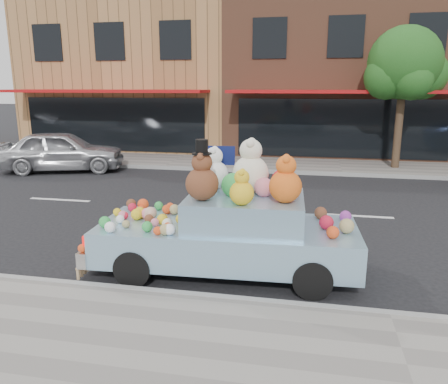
# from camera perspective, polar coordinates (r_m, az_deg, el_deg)

# --- Properties ---
(ground) EXTENTS (120.00, 120.00, 0.00)m
(ground) POSITION_cam_1_polar(r_m,az_deg,el_deg) (11.21, 16.78, -3.03)
(ground) COLOR black
(ground) RESTS_ON ground
(far_sidewalk) EXTENTS (60.00, 3.00, 0.12)m
(far_sidewalk) POSITION_cam_1_polar(r_m,az_deg,el_deg) (17.52, 14.94, 3.19)
(far_sidewalk) COLOR gray
(far_sidewalk) RESTS_ON ground
(near_kerb) EXTENTS (60.00, 0.12, 0.13)m
(near_kerb) POSITION_cam_1_polar(r_m,az_deg,el_deg) (6.58, 20.77, -14.90)
(near_kerb) COLOR gray
(near_kerb) RESTS_ON ground
(far_kerb) EXTENTS (60.00, 0.12, 0.13)m
(far_kerb) POSITION_cam_1_polar(r_m,az_deg,el_deg) (16.05, 15.24, 2.25)
(far_kerb) COLOR gray
(far_kerb) RESTS_ON ground
(storefront_left) EXTENTS (10.00, 9.80, 7.30)m
(storefront_left) POSITION_cam_1_polar(r_m,az_deg,el_deg) (24.35, -10.33, 14.73)
(storefront_left) COLOR #A27244
(storefront_left) RESTS_ON ground
(storefront_mid) EXTENTS (10.00, 9.80, 7.30)m
(storefront_mid) POSITION_cam_1_polar(r_m,az_deg,el_deg) (22.72, 14.71, 14.60)
(storefront_mid) COLOR brown
(storefront_mid) RESTS_ON ground
(street_tree) EXTENTS (3.00, 2.70, 5.22)m
(street_tree) POSITION_cam_1_polar(r_m,az_deg,el_deg) (17.56, 22.51, 14.58)
(street_tree) COLOR #38281C
(street_tree) RESTS_ON ground
(car_silver) EXTENTS (4.81, 3.09, 1.52)m
(car_silver) POSITION_cam_1_polar(r_m,az_deg,el_deg) (17.37, -20.42, 5.05)
(car_silver) COLOR #B3B3B8
(car_silver) RESTS_ON ground
(art_car) EXTENTS (4.56, 1.96, 2.31)m
(art_car) POSITION_cam_1_polar(r_m,az_deg,el_deg) (7.37, 0.74, -4.48)
(art_car) COLOR black
(art_car) RESTS_ON ground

